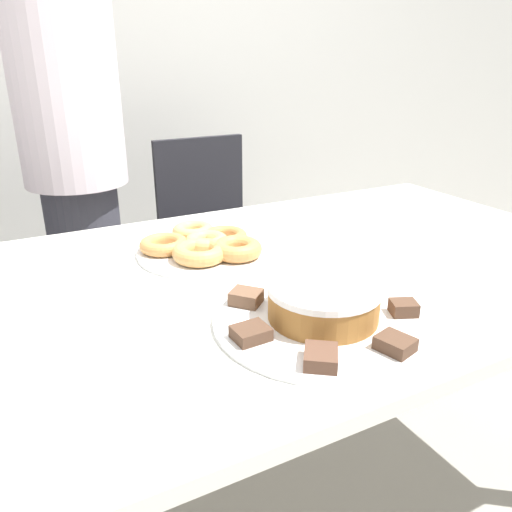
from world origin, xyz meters
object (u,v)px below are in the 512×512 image
(person_standing, at_px, (76,168))
(plate_cake, at_px, (322,319))
(office_chair_right, at_px, (216,252))
(plate_donuts, at_px, (207,251))
(frosted_cake, at_px, (323,301))

(person_standing, distance_m, plate_cake, 1.21)
(office_chair_right, relative_size, plate_donuts, 2.57)
(plate_cake, xyz_separation_m, plate_donuts, (-0.05, 0.42, 0.00))
(person_standing, xyz_separation_m, office_chair_right, (0.52, 0.01, -0.41))
(plate_cake, bearing_deg, frosted_cake, 0.00)
(person_standing, height_order, frosted_cake, person_standing)
(office_chair_right, bearing_deg, person_standing, 179.99)
(plate_donuts, height_order, frosted_cake, frosted_cake)
(person_standing, distance_m, frosted_cake, 1.20)
(person_standing, distance_m, office_chair_right, 0.67)
(person_standing, relative_size, frosted_cake, 7.73)
(office_chair_right, relative_size, plate_cake, 2.18)
(person_standing, height_order, plate_cake, person_standing)
(office_chair_right, distance_m, frosted_cake, 1.28)
(office_chair_right, relative_size, frosted_cake, 4.30)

